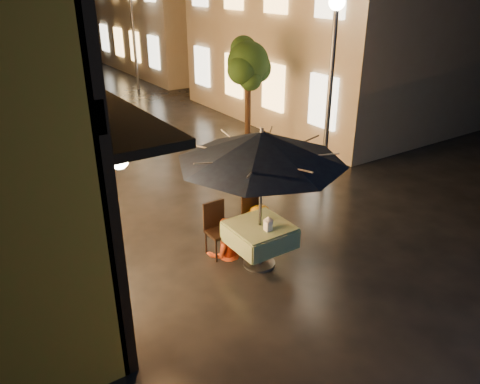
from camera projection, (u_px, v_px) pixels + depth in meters
ground at (277, 243)px, 8.76m from camera, size 90.00×90.00×0.00m
east_building_near at (338, 14)px, 16.03m from camera, size 7.30×9.30×6.80m
street_tree at (248, 65)px, 12.38m from camera, size 1.43×1.20×3.15m
streetlamp_near at (333, 56)px, 10.57m from camera, size 0.36×0.36×4.23m
streetlamp_far at (132, 20)px, 19.65m from camera, size 0.36×0.36×4.23m
cafe_table at (260, 235)px, 7.88m from camera, size 0.99×0.99×0.78m
patio_umbrella at (261, 147)px, 7.23m from camera, size 2.72×2.72×2.46m
cafe_chair_left at (217, 226)px, 8.26m from camera, size 0.42×0.42×0.97m
cafe_chair_right at (254, 214)px, 8.66m from camera, size 0.42×0.42×0.97m
table_lantern at (268, 223)px, 7.57m from camera, size 0.16×0.16×0.25m
person_orange at (225, 220)px, 8.10m from camera, size 0.79×0.68×1.41m
person_yellow at (260, 207)px, 8.49m from camera, size 1.01×0.66×1.47m
bicycle_0 at (74, 176)px, 10.43m from camera, size 1.99×1.08×0.99m
bicycle_1 at (65, 178)px, 10.37m from camera, size 1.62×0.53×0.96m
bicycle_2 at (46, 156)px, 11.92m from camera, size 1.58×0.70×0.80m
bicycle_3 at (52, 139)px, 12.70m from camera, size 1.83×1.03×1.06m
bicycle_4 at (34, 141)px, 12.88m from camera, size 1.80×1.06×0.89m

